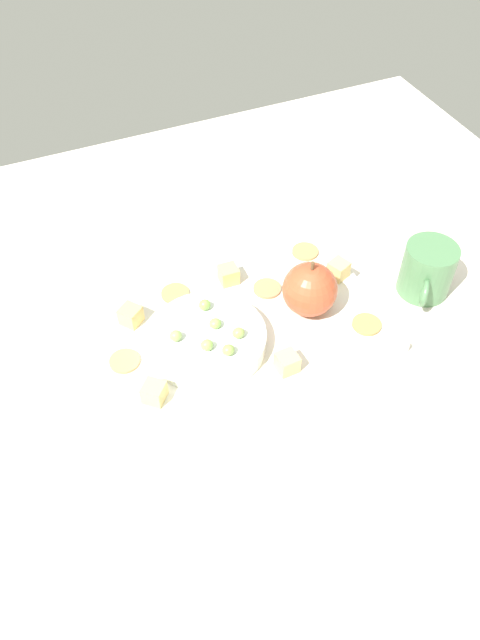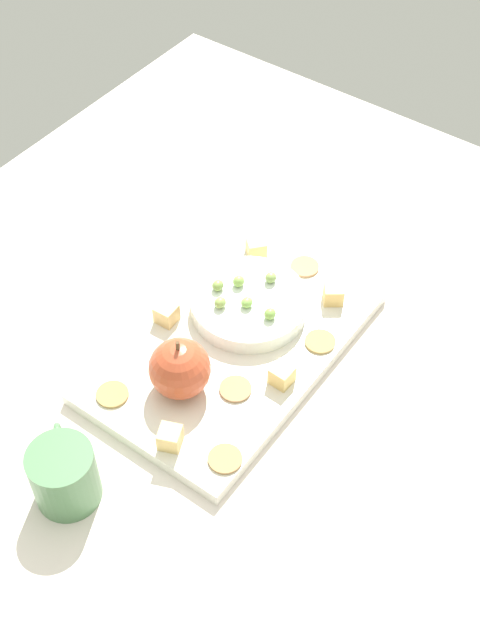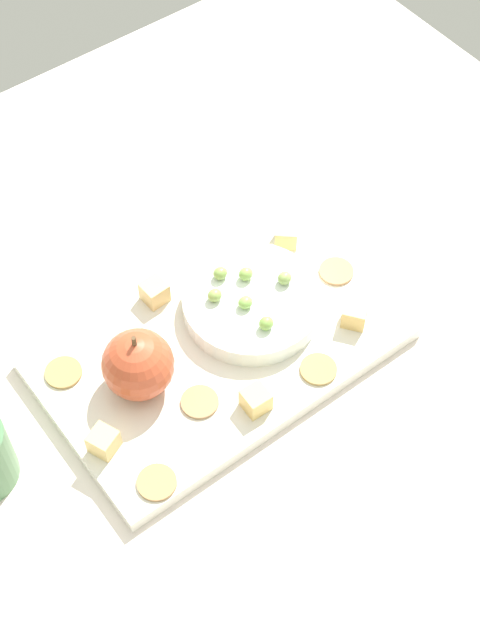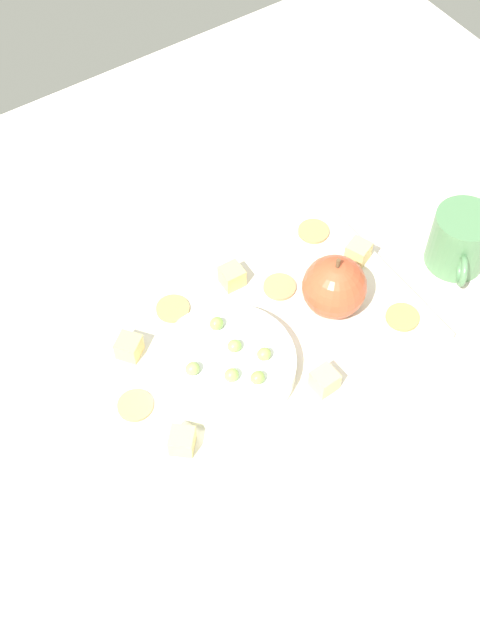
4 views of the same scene
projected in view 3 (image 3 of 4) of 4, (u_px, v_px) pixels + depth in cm
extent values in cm
cube|color=silver|center=(213.00, 375.00, 105.01)|extent=(122.72, 109.13, 3.71)
cube|color=silver|center=(219.00, 348.00, 103.81)|extent=(39.32, 24.40, 1.88)
cylinder|color=white|center=(252.00, 303.00, 104.70)|extent=(15.83, 15.83, 2.49)
sphere|color=#C14B2C|center=(138.00, 365.00, 96.83)|extent=(7.74, 7.74, 7.74)
cylinder|color=brown|center=(134.00, 341.00, 93.17)|extent=(0.50, 0.50, 1.20)
cube|color=#F1C46D|center=(355.00, 314.00, 103.66)|extent=(3.71, 3.71, 2.65)
cube|color=#EACD77|center=(286.00, 235.00, 110.34)|extent=(3.74, 3.74, 2.65)
cube|color=#EEC675|center=(103.00, 441.00, 94.50)|extent=(3.46, 3.46, 2.65)
cube|color=#EEC86E|center=(257.00, 399.00, 97.35)|extent=(2.75, 2.75, 2.65)
cube|color=#ECC579|center=(155.00, 292.00, 105.46)|extent=(2.78, 2.78, 2.65)
cylinder|color=tan|center=(318.00, 369.00, 100.81)|extent=(4.09, 4.09, 0.40)
cylinder|color=#AE894E|center=(63.00, 373.00, 100.58)|extent=(4.09, 4.09, 0.40)
cylinder|color=tan|center=(157.00, 482.00, 93.09)|extent=(4.09, 4.09, 0.40)
cylinder|color=tan|center=(336.00, 271.00, 108.61)|extent=(4.09, 4.09, 0.40)
cylinder|color=tan|center=(200.00, 402.00, 98.45)|extent=(4.09, 4.09, 0.40)
ellipsoid|color=#92B35C|center=(285.00, 278.00, 104.18)|extent=(1.68, 1.52, 1.52)
ellipsoid|color=#93C157|center=(246.00, 274.00, 104.50)|extent=(1.68, 1.52, 1.56)
ellipsoid|color=#8BC457|center=(245.00, 302.00, 102.32)|extent=(1.68, 1.52, 1.37)
ellipsoid|color=#92B356|center=(215.00, 295.00, 102.81)|extent=(1.68, 1.52, 1.49)
ellipsoid|color=#87BA50|center=(266.00, 323.00, 100.58)|extent=(1.68, 1.52, 1.57)
ellipsoid|color=#8AAD52|center=(220.00, 273.00, 104.61)|extent=(1.68, 1.52, 1.46)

